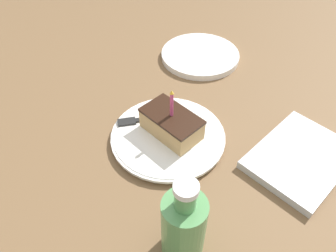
{
  "coord_description": "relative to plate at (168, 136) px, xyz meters",
  "views": [
    {
      "loc": [
        0.39,
        0.36,
        0.59
      ],
      "look_at": [
        0.01,
        -0.03,
        0.05
      ],
      "focal_mm": 35.0,
      "sensor_mm": 36.0,
      "label": 1
    }
  ],
  "objects": [
    {
      "name": "ground_plane",
      "position": [
        -0.01,
        0.03,
        -0.03
      ],
      "size": [
        2.4,
        2.4,
        0.04
      ],
      "color": "brown",
      "rests_on": "ground"
    },
    {
      "name": "marble_board",
      "position": [
        -0.17,
        0.26,
        0.0
      ],
      "size": [
        0.24,
        0.18,
        0.02
      ],
      "color": "silver",
      "rests_on": "ground_plane"
    },
    {
      "name": "side_plate",
      "position": [
        -0.32,
        -0.18,
        -0.0
      ],
      "size": [
        0.25,
        0.25,
        0.02
      ],
      "color": "white",
      "rests_on": "ground_plane"
    },
    {
      "name": "fork",
      "position": [
        -0.0,
        -0.07,
        0.01
      ],
      "size": [
        0.16,
        0.11,
        0.0
      ],
      "color": "#262626",
      "rests_on": "plate"
    },
    {
      "name": "bottle",
      "position": [
        0.17,
        0.21,
        0.07
      ],
      "size": [
        0.08,
        0.08,
        0.2
      ],
      "color": "#599959",
      "rests_on": "ground_plane"
    },
    {
      "name": "plate",
      "position": [
        0.0,
        0.0,
        0.0
      ],
      "size": [
        0.27,
        0.27,
        0.02
      ],
      "color": "white",
      "rests_on": "ground_plane"
    },
    {
      "name": "cake_slice",
      "position": [
        -0.01,
        0.0,
        0.04
      ],
      "size": [
        0.08,
        0.14,
        0.13
      ],
      "color": "tan",
      "rests_on": "plate"
    }
  ]
}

